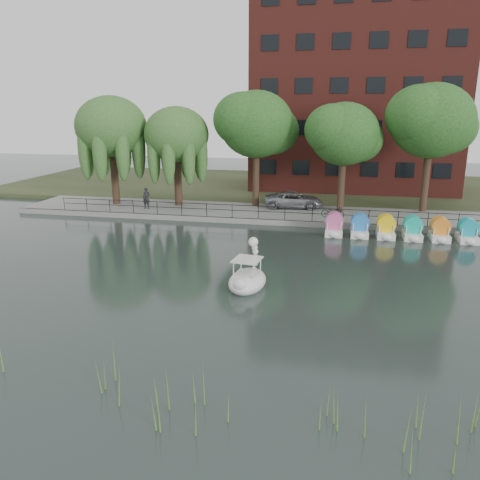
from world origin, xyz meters
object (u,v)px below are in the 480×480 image
(minivan, at_px, (294,199))
(bicycle, at_px, (333,211))
(swan_boat, at_px, (248,277))
(pedestrian, at_px, (146,197))

(minivan, relative_size, bicycle, 3.19)
(minivan, xyz_separation_m, swan_boat, (-0.60, -17.35, -0.66))
(minivan, height_order, swan_boat, swan_boat)
(bicycle, relative_size, swan_boat, 0.59)
(minivan, height_order, pedestrian, pedestrian)
(minivan, bearing_deg, swan_boat, 171.65)
(bicycle, height_order, swan_boat, swan_boat)
(minivan, distance_m, swan_boat, 17.37)
(minivan, bearing_deg, bicycle, -140.28)
(pedestrian, distance_m, swan_boat, 18.41)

